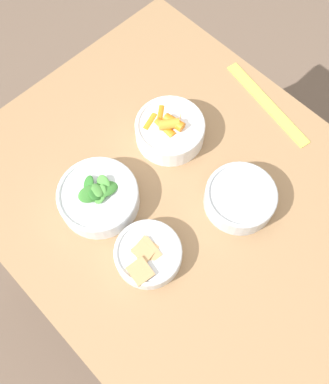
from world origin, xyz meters
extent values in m
plane|color=brown|center=(0.00, 0.00, 0.00)|extent=(10.00, 10.00, 0.00)
cube|color=#99724C|center=(0.00, 0.00, 0.74)|extent=(1.03, 0.77, 0.03)
cube|color=olive|center=(-0.46, -0.32, 0.36)|extent=(0.06, 0.06, 0.73)
cube|color=olive|center=(-0.46, 0.32, 0.36)|extent=(0.06, 0.06, 0.73)
cylinder|color=white|center=(-0.17, 0.08, 0.78)|extent=(0.16, 0.16, 0.05)
torus|color=white|center=(-0.17, 0.08, 0.81)|extent=(0.16, 0.16, 0.01)
cylinder|color=orange|center=(-0.16, 0.10, 0.80)|extent=(0.04, 0.05, 0.02)
cylinder|color=orange|center=(-0.21, 0.06, 0.80)|extent=(0.04, 0.05, 0.02)
cylinder|color=orange|center=(-0.21, 0.09, 0.80)|extent=(0.04, 0.05, 0.02)
cylinder|color=orange|center=(-0.17, 0.07, 0.80)|extent=(0.06, 0.03, 0.02)
cylinder|color=orange|center=(-0.17, 0.08, 0.82)|extent=(0.05, 0.05, 0.02)
cylinder|color=orange|center=(-0.16, 0.09, 0.81)|extent=(0.05, 0.03, 0.02)
cylinder|color=silver|center=(-0.16, -0.14, 0.78)|extent=(0.18, 0.18, 0.05)
torus|color=silver|center=(-0.16, -0.14, 0.80)|extent=(0.18, 0.18, 0.01)
ellipsoid|color=#4C933D|center=(-0.16, -0.12, 0.81)|extent=(0.05, 0.04, 0.04)
ellipsoid|color=#2D7028|center=(-0.16, -0.15, 0.81)|extent=(0.05, 0.05, 0.04)
ellipsoid|color=#4C933D|center=(-0.16, -0.14, 0.82)|extent=(0.04, 0.03, 0.02)
ellipsoid|color=#3D8433|center=(-0.15, -0.13, 0.81)|extent=(0.05, 0.06, 0.04)
ellipsoid|color=#2D7028|center=(-0.18, -0.15, 0.81)|extent=(0.05, 0.05, 0.02)
ellipsoid|color=#3D8433|center=(-0.16, -0.16, 0.81)|extent=(0.05, 0.06, 0.03)
ellipsoid|color=#3D8433|center=(-0.11, -0.11, 0.79)|extent=(0.07, 0.07, 0.02)
ellipsoid|color=#4C933D|center=(-0.15, -0.14, 0.81)|extent=(0.05, 0.05, 0.02)
cylinder|color=silver|center=(0.06, 0.07, 0.78)|extent=(0.15, 0.15, 0.05)
torus|color=silver|center=(0.06, 0.07, 0.80)|extent=(0.15, 0.15, 0.01)
cylinder|color=#936042|center=(0.06, 0.07, 0.77)|extent=(0.14, 0.14, 0.03)
ellipsoid|color=#8E5B3D|center=(0.03, 0.13, 0.79)|extent=(0.01, 0.01, 0.01)
ellipsoid|color=#A36B4C|center=(0.03, 0.11, 0.79)|extent=(0.01, 0.01, 0.01)
ellipsoid|color=#AD7551|center=(0.07, 0.12, 0.79)|extent=(0.01, 0.01, 0.01)
ellipsoid|color=#8E5B3D|center=(0.02, 0.11, 0.79)|extent=(0.01, 0.01, 0.01)
ellipsoid|color=#AD7551|center=(0.00, 0.04, 0.79)|extent=(0.01, 0.01, 0.01)
ellipsoid|color=#AD7551|center=(0.06, 0.09, 0.79)|extent=(0.01, 0.01, 0.01)
ellipsoid|color=#AD7551|center=(0.00, 0.10, 0.79)|extent=(0.01, 0.01, 0.01)
ellipsoid|color=#A36B4C|center=(0.05, 0.12, 0.79)|extent=(0.01, 0.01, 0.01)
cylinder|color=beige|center=(0.01, 0.08, 0.80)|extent=(0.03, 0.03, 0.01)
cylinder|color=tan|center=(0.05, 0.02, 0.79)|extent=(0.03, 0.03, 0.01)
cylinder|color=#E0A88E|center=(0.05, 0.01, 0.79)|extent=(0.03, 0.03, 0.01)
cylinder|color=beige|center=(0.06, 0.09, 0.79)|extent=(0.02, 0.02, 0.01)
cylinder|color=silver|center=(0.01, -0.15, 0.77)|extent=(0.14, 0.14, 0.03)
torus|color=silver|center=(0.01, -0.15, 0.79)|extent=(0.14, 0.14, 0.01)
cube|color=tan|center=(0.03, -0.15, 0.78)|extent=(0.07, 0.07, 0.01)
cube|color=tan|center=(0.01, -0.17, 0.78)|extent=(0.05, 0.04, 0.01)
cube|color=tan|center=(0.00, -0.19, 0.79)|extent=(0.06, 0.06, 0.03)
cube|color=tan|center=(0.01, -0.16, 0.79)|extent=(0.05, 0.05, 0.01)
cube|color=tan|center=(0.00, -0.15, 0.79)|extent=(0.05, 0.05, 0.01)
cube|color=tan|center=(0.03, -0.19, 0.79)|extent=(0.05, 0.05, 0.01)
cube|color=#EADB4C|center=(-0.07, 0.32, 0.76)|extent=(0.29, 0.08, 0.00)
camera|label=1|loc=(0.20, -0.30, 1.63)|focal=40.00mm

